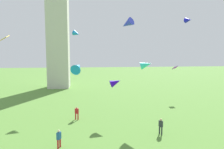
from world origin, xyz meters
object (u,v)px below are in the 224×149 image
object	(u,v)px
kite_flying_5	(77,34)
kite_flying_1	(146,65)
kite_flying_4	(175,68)
person_0	(59,138)
person_2	(161,125)
person_1	(77,112)
kite_flying_2	(5,38)
kite_flying_0	(188,20)
kite_flying_8	(78,67)
kite_flying_7	(127,24)
kite_flying_6	(116,82)

from	to	relation	value
kite_flying_5	kite_flying_1	bearing A→B (deg)	-100.86
kite_flying_4	person_0	bearing A→B (deg)	-156.91
kite_flying_4	person_2	bearing A→B (deg)	-138.95
person_1	person_2	distance (m)	11.18
person_1	kite_flying_2	size ratio (longest dim) A/B	1.20
person_1	kite_flying_4	distance (m)	21.95
kite_flying_4	kite_flying_5	xyz separation A→B (m)	(-18.54, -1.59, 6.13)
kite_flying_1	kite_flying_0	bearing A→B (deg)	-61.97
person_2	kite_flying_1	bearing A→B (deg)	-15.47
kite_flying_4	kite_flying_8	size ratio (longest dim) A/B	0.59
kite_flying_1	kite_flying_7	size ratio (longest dim) A/B	0.81
kite_flying_0	kite_flying_6	size ratio (longest dim) A/B	0.71
kite_flying_1	person_1	bearing A→B (deg)	102.47
person_2	kite_flying_0	size ratio (longest dim) A/B	1.46
kite_flying_4	kite_flying_5	size ratio (longest dim) A/B	0.71
person_2	kite_flying_4	world-z (taller)	kite_flying_4
kite_flying_5	kite_flying_8	bearing A→B (deg)	-139.76
person_0	kite_flying_8	xyz separation A→B (m)	(1.69, 3.22, 6.35)
kite_flying_5	kite_flying_0	bearing A→B (deg)	-84.02
kite_flying_5	kite_flying_8	size ratio (longest dim) A/B	0.83
person_0	kite_flying_6	world-z (taller)	kite_flying_6
person_2	kite_flying_1	world-z (taller)	kite_flying_1
person_2	person_1	bearing A→B (deg)	38.18
kite_flying_1	kite_flying_2	bearing A→B (deg)	100.99
kite_flying_0	kite_flying_2	size ratio (longest dim) A/B	0.83
person_0	kite_flying_5	bearing A→B (deg)	20.66
kite_flying_1	kite_flying_7	distance (m)	6.72
kite_flying_4	kite_flying_8	xyz separation A→B (m)	(-17.79, -16.15, 1.34)
person_0	kite_flying_1	bearing A→B (deg)	-30.98
kite_flying_8	person_1	bearing A→B (deg)	-69.34
kite_flying_1	kite_flying_7	bearing A→B (deg)	50.34
kite_flying_8	kite_flying_0	bearing A→B (deg)	-145.13
person_0	kite_flying_8	size ratio (longest dim) A/B	0.86
person_0	kite_flying_4	distance (m)	27.93
person_1	kite_flying_7	distance (m)	14.08
kite_flying_8	kite_flying_6	bearing A→B (deg)	-119.56
kite_flying_1	kite_flying_6	bearing A→B (deg)	99.83
person_0	kite_flying_1	size ratio (longest dim) A/B	0.96
kite_flying_6	kite_flying_7	size ratio (longest dim) A/B	0.75
person_2	kite_flying_7	world-z (taller)	kite_flying_7
kite_flying_5	kite_flying_2	bearing A→B (deg)	170.11
person_0	kite_flying_7	world-z (taller)	kite_flying_7
kite_flying_1	kite_flying_7	xyz separation A→B (m)	(-1.95, 3.11, 5.63)
kite_flying_2	kite_flying_6	distance (m)	15.49
person_0	kite_flying_0	bearing A→B (deg)	-39.31
kite_flying_6	kite_flying_8	world-z (taller)	kite_flying_8
kite_flying_5	person_0	bearing A→B (deg)	-145.75
person_0	person_2	size ratio (longest dim) A/B	1.00
person_0	kite_flying_7	xyz separation A→B (m)	(8.37, 10.43, 11.95)
kite_flying_1	kite_flying_2	xyz separation A→B (m)	(-18.19, 2.31, 3.46)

